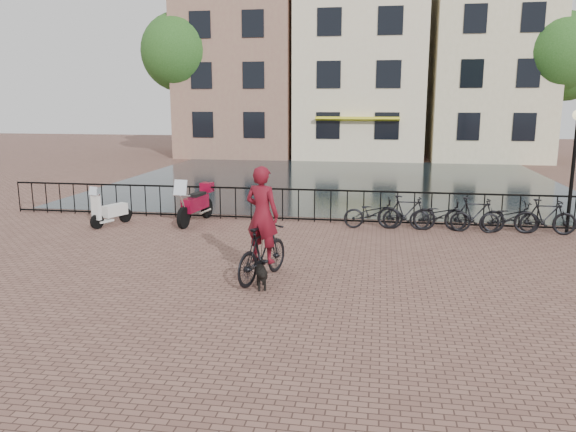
% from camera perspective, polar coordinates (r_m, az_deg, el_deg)
% --- Properties ---
extents(ground, '(100.00, 100.00, 0.00)m').
position_cam_1_polar(ground, '(9.79, -2.92, -10.43)').
color(ground, brown).
rests_on(ground, ground).
extents(canal_water, '(20.00, 20.00, 0.00)m').
position_cam_1_polar(canal_water, '(26.49, 5.07, 3.62)').
color(canal_water, black).
rests_on(canal_water, ground).
extents(railing, '(20.00, 0.05, 1.02)m').
position_cam_1_polar(railing, '(17.27, 2.71, 1.04)').
color(railing, black).
rests_on(railing, ground).
extents(canal_house_left, '(7.50, 9.00, 12.80)m').
position_cam_1_polar(canal_house_left, '(40.09, -4.44, 15.50)').
color(canal_house_left, '#885B4F').
rests_on(canal_house_left, ground).
extents(canal_house_mid, '(8.00, 9.50, 11.80)m').
position_cam_1_polar(canal_house_mid, '(38.95, 7.48, 14.81)').
color(canal_house_mid, beige).
rests_on(canal_house_mid, ground).
extents(canal_house_right, '(7.00, 9.00, 13.30)m').
position_cam_1_polar(canal_house_right, '(39.52, 19.61, 15.31)').
color(canal_house_right, beige).
rests_on(canal_house_right, ground).
extents(tree_far_left, '(5.04, 5.04, 9.27)m').
position_cam_1_polar(tree_far_left, '(38.25, -10.87, 16.01)').
color(tree_far_left, black).
rests_on(tree_far_left, ground).
extents(tree_far_right, '(4.76, 4.76, 8.76)m').
position_cam_1_polar(tree_far_right, '(37.33, 25.86, 14.63)').
color(tree_far_right, black).
rests_on(tree_far_right, ground).
extents(lamp_post, '(0.30, 0.30, 3.45)m').
position_cam_1_polar(lamp_post, '(17.32, 27.13, 6.07)').
color(lamp_post, black).
rests_on(lamp_post, ground).
extents(cyclist, '(1.18, 2.12, 2.79)m').
position_cam_1_polar(cyclist, '(11.56, -2.63, -1.45)').
color(cyclist, black).
rests_on(cyclist, ground).
extents(dog, '(0.46, 0.80, 0.51)m').
position_cam_1_polar(dog, '(11.24, -2.74, -6.09)').
color(dog, black).
rests_on(dog, ground).
extents(motorcycle, '(0.77, 2.12, 1.48)m').
position_cam_1_polar(motorcycle, '(17.28, -9.41, 1.70)').
color(motorcycle, maroon).
rests_on(motorcycle, ground).
extents(scooter, '(0.88, 1.43, 1.28)m').
position_cam_1_polar(scooter, '(17.55, -17.57, 1.13)').
color(scooter, silver).
rests_on(scooter, ground).
extents(parked_bike_0, '(1.77, 0.77, 0.90)m').
position_cam_1_polar(parked_bike_0, '(16.58, 8.65, 0.29)').
color(parked_bike_0, black).
rests_on(parked_bike_0, ground).
extents(parked_bike_1, '(1.68, 0.53, 1.00)m').
position_cam_1_polar(parked_bike_1, '(16.58, 11.94, 0.34)').
color(parked_bike_1, black).
rests_on(parked_bike_1, ground).
extents(parked_bike_2, '(1.73, 0.63, 0.90)m').
position_cam_1_polar(parked_bike_2, '(16.67, 15.20, 0.07)').
color(parked_bike_2, black).
rests_on(parked_bike_2, ground).
extents(parked_bike_3, '(1.69, 0.55, 1.00)m').
position_cam_1_polar(parked_bike_3, '(16.78, 18.43, 0.13)').
color(parked_bike_3, black).
rests_on(parked_bike_3, ground).
extents(parked_bike_4, '(1.79, 0.86, 0.90)m').
position_cam_1_polar(parked_bike_4, '(16.97, 21.59, -0.14)').
color(parked_bike_4, black).
rests_on(parked_bike_4, ground).
extents(parked_bike_5, '(1.68, 0.52, 1.00)m').
position_cam_1_polar(parked_bike_5, '(17.19, 24.69, -0.09)').
color(parked_bike_5, black).
rests_on(parked_bike_5, ground).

